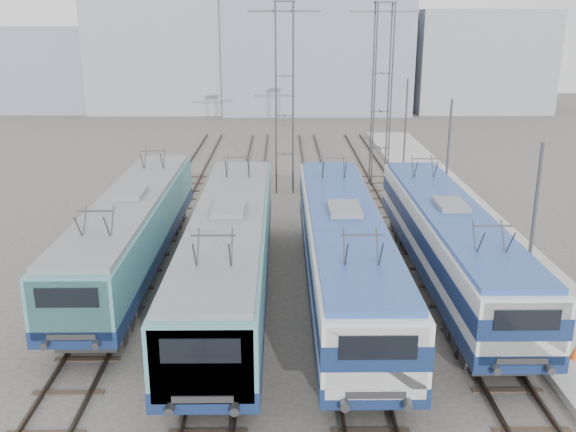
# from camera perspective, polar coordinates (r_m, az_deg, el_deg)

# --- Properties ---
(ground) EXTENTS (160.00, 160.00, 0.00)m
(ground) POSITION_cam_1_polar(r_m,az_deg,el_deg) (22.12, -0.01, -12.59)
(ground) COLOR #514C47
(platform) EXTENTS (4.00, 70.00, 0.30)m
(platform) POSITION_cam_1_polar(r_m,az_deg,el_deg) (31.07, 19.05, -4.22)
(platform) COLOR #9E9E99
(platform) RESTS_ON ground
(locomotive_far_left) EXTENTS (2.82, 17.78, 3.35)m
(locomotive_far_left) POSITION_cam_1_polar(r_m,az_deg,el_deg) (28.81, -13.71, -1.05)
(locomotive_far_left) COLOR navy
(locomotive_far_left) RESTS_ON ground
(locomotive_center_left) EXTENTS (2.97, 18.75, 3.53)m
(locomotive_center_left) POSITION_cam_1_polar(r_m,az_deg,el_deg) (25.19, -5.24, -3.00)
(locomotive_center_left) COLOR navy
(locomotive_center_left) RESTS_ON ground
(locomotive_center_right) EXTENTS (2.94, 18.58, 3.49)m
(locomotive_center_right) POSITION_cam_1_polar(r_m,az_deg,el_deg) (25.32, 5.00, -2.79)
(locomotive_center_right) COLOR navy
(locomotive_center_right) RESTS_ON ground
(locomotive_far_right) EXTENTS (2.78, 17.55, 3.30)m
(locomotive_far_right) POSITION_cam_1_polar(r_m,az_deg,el_deg) (27.38, 14.15, -1.99)
(locomotive_far_right) COLOR navy
(locomotive_far_right) RESTS_ON ground
(catenary_tower_west) EXTENTS (4.50, 1.20, 12.00)m
(catenary_tower_west) POSITION_cam_1_polar(r_m,az_deg,el_deg) (41.43, -0.32, 11.15)
(catenary_tower_west) COLOR #3F4247
(catenary_tower_west) RESTS_ON ground
(catenary_tower_east) EXTENTS (4.50, 1.20, 12.00)m
(catenary_tower_east) POSITION_cam_1_polar(r_m,az_deg,el_deg) (43.94, 8.35, 11.32)
(catenary_tower_east) COLOR #3F4247
(catenary_tower_east) RESTS_ON ground
(mast_front) EXTENTS (0.12, 0.12, 7.00)m
(mast_front) POSITION_cam_1_polar(r_m,az_deg,el_deg) (24.14, 20.82, -2.05)
(mast_front) COLOR #3F4247
(mast_front) RESTS_ON ground
(mast_mid) EXTENTS (0.12, 0.12, 7.00)m
(mast_mid) POSITION_cam_1_polar(r_m,az_deg,el_deg) (35.16, 13.96, 4.37)
(mast_mid) COLOR #3F4247
(mast_mid) RESTS_ON ground
(mast_rear) EXTENTS (0.12, 0.12, 7.00)m
(mast_rear) POSITION_cam_1_polar(r_m,az_deg,el_deg) (46.66, 10.38, 7.66)
(mast_rear) COLOR #3F4247
(mast_rear) RESTS_ON ground
(safety_cone) EXTENTS (0.33, 0.33, 0.57)m
(safety_cone) POSITION_cam_1_polar(r_m,az_deg,el_deg) (23.36, 24.22, -10.89)
(safety_cone) COLOR #F95917
(safety_cone) RESTS_ON platform
(building_west) EXTENTS (18.00, 12.00, 14.00)m
(building_west) POSITION_cam_1_polar(r_m,az_deg,el_deg) (82.47, -10.54, 14.12)
(building_west) COLOR #8E969E
(building_west) RESTS_ON ground
(building_center) EXTENTS (22.00, 14.00, 18.00)m
(building_center) POSITION_cam_1_polar(r_m,az_deg,el_deg) (81.34, 2.47, 15.75)
(building_center) COLOR gray
(building_center) RESTS_ON ground
(building_east) EXTENTS (16.00, 12.00, 12.00)m
(building_east) POSITION_cam_1_polar(r_m,az_deg,el_deg) (84.88, 16.42, 13.12)
(building_east) COLOR #8E969E
(building_east) RESTS_ON ground
(building_far_west) EXTENTS (14.00, 10.00, 10.00)m
(building_far_west) POSITION_cam_1_polar(r_m,az_deg,el_deg) (86.71, -21.17, 12.09)
(building_far_west) COLOR gray
(building_far_west) RESTS_ON ground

